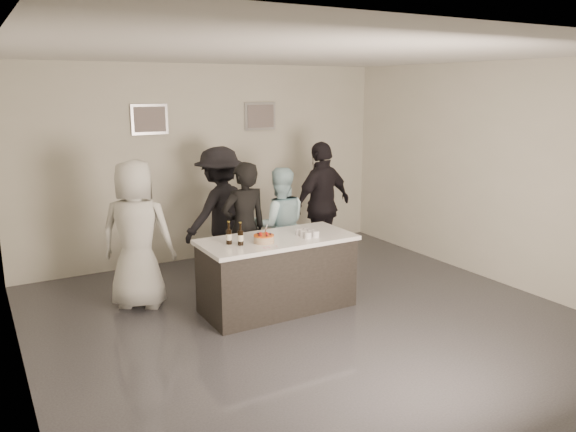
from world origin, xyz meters
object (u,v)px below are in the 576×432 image
object	(u,v)px
person_main_black	(244,228)
person_guest_right	(322,205)
person_guest_left	(137,235)
person_guest_back	(220,212)
bar_counter	(277,274)
person_main_blue	(280,226)
beer_bottle_a	(229,233)
cake	(264,239)
beer_bottle_b	(240,234)

from	to	relation	value
person_main_black	person_guest_right	size ratio (longest dim) A/B	0.92
person_main_black	person_guest_left	size ratio (longest dim) A/B	0.95
person_main_black	person_guest_back	world-z (taller)	person_guest_back
bar_counter	person_guest_left	bearing A→B (deg)	147.26
person_main_black	person_guest_left	world-z (taller)	person_guest_left
person_guest_right	person_main_blue	bearing A→B (deg)	6.49
person_main_black	person_guest_back	xyz separation A→B (m)	(0.02, 0.82, 0.06)
beer_bottle_a	cake	bearing A→B (deg)	-20.39
person_main_black	beer_bottle_b	bearing A→B (deg)	59.52
person_main_blue	person_guest_right	world-z (taller)	person_guest_right
beer_bottle_a	person_guest_right	world-z (taller)	person_guest_right
beer_bottle_a	beer_bottle_b	distance (m)	0.14
bar_counter	cake	size ratio (longest dim) A/B	7.80
beer_bottle_a	bar_counter	bearing A→B (deg)	-2.96
cake	beer_bottle_b	xyz separation A→B (m)	(-0.28, 0.03, 0.09)
cake	person_main_blue	world-z (taller)	person_main_blue
bar_counter	person_guest_right	xyz separation A→B (m)	(1.42, 1.18, 0.49)
bar_counter	person_guest_back	world-z (taller)	person_guest_back
cake	person_guest_back	size ratio (longest dim) A/B	0.13
person_main_black	person_guest_back	size ratio (longest dim) A/B	0.94
cake	person_guest_back	xyz separation A→B (m)	(0.16, 1.65, -0.01)
cake	person_guest_right	size ratio (longest dim) A/B	0.13
beer_bottle_a	person_main_black	distance (m)	0.87
cake	beer_bottle_a	xyz separation A→B (m)	(-0.38, 0.14, 0.09)
beer_bottle_b	person_main_black	distance (m)	0.91
person_main_blue	cake	bearing A→B (deg)	70.57
bar_counter	person_guest_right	world-z (taller)	person_guest_right
beer_bottle_a	person_main_black	size ratio (longest dim) A/B	0.15
person_guest_back	bar_counter	bearing A→B (deg)	72.52
bar_counter	beer_bottle_b	distance (m)	0.78
person_main_blue	person_guest_back	xyz separation A→B (m)	(-0.58, 0.69, 0.12)
person_main_blue	person_guest_left	xyz separation A→B (m)	(-1.94, 0.07, 0.11)
person_guest_right	person_guest_back	distance (m)	1.54
person_main_black	beer_bottle_a	bearing A→B (deg)	50.48
cake	person_main_blue	bearing A→B (deg)	52.28
beer_bottle_b	person_guest_left	size ratio (longest dim) A/B	0.14
person_guest_back	cake	bearing A→B (deg)	64.25
beer_bottle_b	beer_bottle_a	bearing A→B (deg)	132.37
cake	beer_bottle_b	bearing A→B (deg)	173.01
cake	person_guest_right	bearing A→B (deg)	37.94
bar_counter	person_guest_left	size ratio (longest dim) A/B	1.02
bar_counter	person_guest_left	world-z (taller)	person_guest_left
person_main_blue	person_guest_right	distance (m)	0.98
cake	person_main_blue	xyz separation A→B (m)	(0.74, 0.96, -0.13)
cake	beer_bottle_a	world-z (taller)	beer_bottle_a
person_main_blue	person_guest_left	size ratio (longest dim) A/B	0.88
person_main_black	person_main_blue	bearing A→B (deg)	-169.47
beer_bottle_a	person_guest_left	distance (m)	1.22
person_guest_right	person_guest_back	xyz separation A→B (m)	(-1.49, 0.36, -0.02)
beer_bottle_a	person_main_blue	size ratio (longest dim) A/B	0.16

